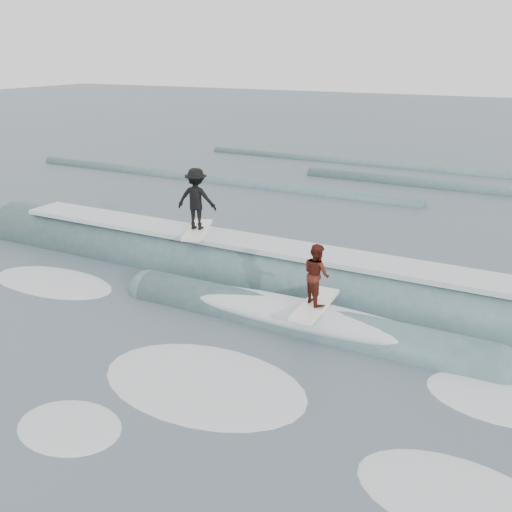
% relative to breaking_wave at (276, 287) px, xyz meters
% --- Properties ---
extents(ground, '(160.00, 160.00, 0.00)m').
position_rel_breaking_wave_xyz_m(ground, '(-0.31, -3.14, -0.04)').
color(ground, '#3B4C56').
rests_on(ground, ground).
extents(breaking_wave, '(23.18, 3.85, 2.14)m').
position_rel_breaking_wave_xyz_m(breaking_wave, '(0.00, 0.00, 0.00)').
color(breaking_wave, '#385C5F').
rests_on(breaking_wave, ground).
extents(surfer_black, '(1.31, 2.06, 1.93)m').
position_rel_breaking_wave_xyz_m(surfer_black, '(-2.84, 0.38, 2.04)').
color(surfer_black, white).
rests_on(surfer_black, ground).
extents(surfer_red, '(0.90, 2.02, 1.55)m').
position_rel_breaking_wave_xyz_m(surfer_red, '(1.91, -1.82, 1.25)').
color(surfer_red, white).
rests_on(surfer_red, ground).
extents(whitewater, '(15.14, 6.70, 0.10)m').
position_rel_breaking_wave_xyz_m(whitewater, '(-0.03, -4.25, -0.04)').
color(whitewater, silver).
rests_on(whitewater, ground).
extents(far_swells, '(37.06, 8.65, 0.80)m').
position_rel_breaking_wave_xyz_m(far_swells, '(-1.21, 14.51, -0.04)').
color(far_swells, '#385C5F').
rests_on(far_swells, ground).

